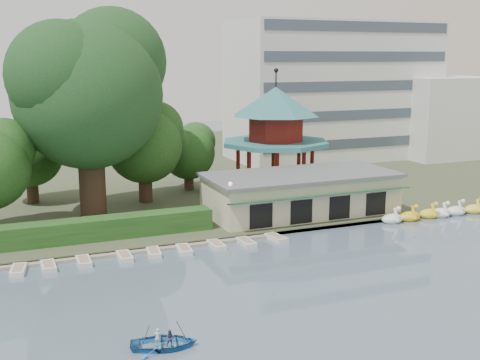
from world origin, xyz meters
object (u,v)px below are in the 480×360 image
pavilion (275,128)px  rowboat_with_passengers (164,339)px  boathouse (301,193)px  dock (77,257)px  big_tree (89,84)px

pavilion → rowboat_with_passengers: size_ratio=2.36×
boathouse → dock: bearing=-167.8°
big_tree → pavilion: bearing=10.3°
pavilion → rowboat_with_passengers: 38.81m
big_tree → rowboat_with_passengers: big_tree is taller
pavilion → rowboat_with_passengers: (-21.54, -31.52, -6.96)m
dock → big_tree: big_tree is taller
dock → pavilion: 29.14m
big_tree → rowboat_with_passengers: (-0.73, -27.74, -12.39)m
dock → big_tree: bearing=73.9°
dock → boathouse: size_ratio=1.83×
big_tree → rowboat_with_passengers: bearing=-91.5°
dock → boathouse: bearing=12.2°
dock → big_tree: size_ratio=1.73×
big_tree → dock: bearing=-106.1°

